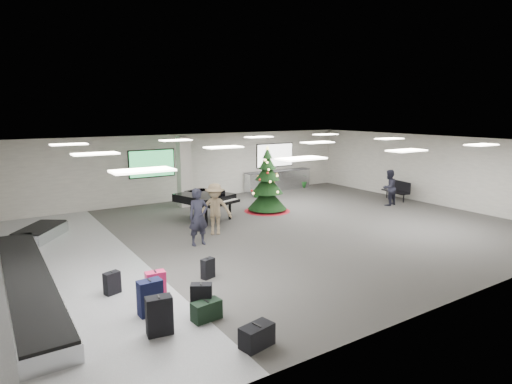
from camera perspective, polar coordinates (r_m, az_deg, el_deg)
ground at (r=15.58m, az=2.31°, el=-5.25°), size 18.00×18.00×0.00m
room_envelope at (r=15.45m, az=-0.22°, el=3.45°), size 18.02×14.02×3.21m
baggage_carousel at (r=12.84m, az=-27.80°, el=-9.08°), size 2.28×9.71×0.43m
service_counter at (r=23.60m, az=2.94°, el=1.60°), size 4.05×0.65×1.08m
suitcase_0 at (r=8.83m, az=-12.77°, el=-15.78°), size 0.54×0.35×0.80m
suitcase_1 at (r=9.46m, az=-7.29°, el=-14.01°), size 0.50×0.43×0.71m
pink_suitcase at (r=10.28m, az=-13.22°, el=-12.12°), size 0.47×0.29×0.72m
suitcase_3 at (r=11.37m, az=-6.44°, el=-10.08°), size 0.40×0.29×0.55m
navy_suitcase at (r=9.64m, az=-13.94°, el=-13.50°), size 0.51×0.31×0.79m
green_duffel at (r=9.30m, az=-6.63°, el=-15.42°), size 0.65×0.37×0.43m
suitcase_8 at (r=10.93m, az=-18.64°, el=-11.43°), size 0.41×0.31×0.56m
black_duffel at (r=8.32m, az=0.11°, el=-18.64°), size 0.69×0.47×0.44m
christmas_tree at (r=18.50m, az=1.51°, el=0.43°), size 2.01×2.01×2.87m
grand_piano at (r=17.11m, az=-6.74°, el=-0.83°), size 2.23×2.57×1.24m
bench at (r=22.02m, az=18.27°, el=0.37°), size 0.76×1.56×0.95m
traveler_a at (r=13.93m, az=-7.68°, el=-3.32°), size 0.68×0.45×1.87m
traveler_b at (r=15.10m, az=-5.48°, el=-2.26°), size 1.35×1.18×1.81m
traveler_bench at (r=20.57m, az=17.30°, el=0.56°), size 0.88×0.72×1.66m
potted_plant_left at (r=21.56m, az=0.10°, el=0.32°), size 0.53×0.49×0.78m
potted_plant_right at (r=24.48m, az=6.24°, el=1.57°), size 0.55×0.55×0.83m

